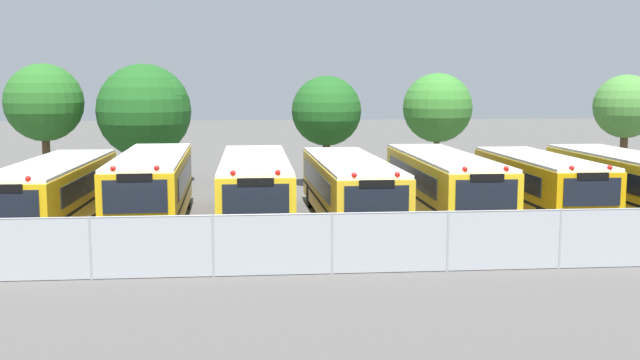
{
  "coord_description": "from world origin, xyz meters",
  "views": [
    {
      "loc": [
        -3.78,
        -28.19,
        5.26
      ],
      "look_at": [
        -1.17,
        0.0,
        1.6
      ],
      "focal_mm": 42.06,
      "sensor_mm": 36.0,
      "label": 1
    }
  ],
  "objects": [
    {
      "name": "tree_2",
      "position": [
        0.1,
        9.68,
        3.82
      ],
      "size": [
        3.55,
        3.55,
        5.65
      ],
      "color": "#4C3823",
      "rests_on": "ground_plane"
    },
    {
      "name": "chainlink_fence",
      "position": [
        0.05,
        -8.02,
        0.9
      ],
      "size": [
        29.44,
        0.07,
        1.74
      ],
      "color": "#9EA0A3",
      "rests_on": "ground_plane"
    },
    {
      "name": "tree_3",
      "position": [
        6.37,
        11.88,
        4.0
      ],
      "size": [
        3.76,
        3.76,
        5.82
      ],
      "color": "#4C3823",
      "rests_on": "ground_plane"
    },
    {
      "name": "school_bus_3",
      "position": [
        -0.06,
        -0.17,
        1.34
      ],
      "size": [
        2.79,
        11.11,
        2.54
      ],
      "rotation": [
        0.0,
        0.0,
        3.17
      ],
      "color": "yellow",
      "rests_on": "ground_plane"
    },
    {
      "name": "school_bus_6",
      "position": [
        11.1,
        -0.03,
        1.37
      ],
      "size": [
        2.67,
        10.5,
        2.61
      ],
      "rotation": [
        0.0,
        0.0,
        3.15
      ],
      "color": "yellow",
      "rests_on": "ground_plane"
    },
    {
      "name": "school_bus_1",
      "position": [
        -7.48,
        0.08,
        1.45
      ],
      "size": [
        2.73,
        10.65,
        2.76
      ],
      "rotation": [
        0.0,
        0.0,
        3.17
      ],
      "color": "yellow",
      "rests_on": "ground_plane"
    },
    {
      "name": "school_bus_4",
      "position": [
        3.68,
        0.16,
        1.39
      ],
      "size": [
        2.56,
        10.9,
        2.63
      ],
      "rotation": [
        0.0,
        0.0,
        3.14
      ],
      "color": "yellow",
      "rests_on": "ground_plane"
    },
    {
      "name": "school_bus_2",
      "position": [
        -3.65,
        -0.05,
        1.39
      ],
      "size": [
        2.58,
        11.14,
        2.63
      ],
      "rotation": [
        0.0,
        0.0,
        3.14
      ],
      "color": "yellow",
      "rests_on": "ground_plane"
    },
    {
      "name": "school_bus_5",
      "position": [
        7.46,
        -0.03,
        1.35
      ],
      "size": [
        2.5,
        9.3,
        2.56
      ],
      "rotation": [
        0.0,
        0.0,
        3.14
      ],
      "color": "#EAA80C",
      "rests_on": "ground_plane"
    },
    {
      "name": "tree_1",
      "position": [
        -9.15,
        11.52,
        3.92
      ],
      "size": [
        4.89,
        4.89,
        6.28
      ],
      "color": "#4C3823",
      "rests_on": "ground_plane"
    },
    {
      "name": "tree_0",
      "position": [
        -14.53,
        11.84,
        4.33
      ],
      "size": [
        4.02,
        4.02,
        6.29
      ],
      "color": "#4C3823",
      "rests_on": "ground_plane"
    },
    {
      "name": "ground_plane",
      "position": [
        0.0,
        0.0,
        0.0
      ],
      "size": [
        160.0,
        160.0,
        0.0
      ],
      "primitive_type": "plane",
      "color": "#514F4C"
    },
    {
      "name": "school_bus_0",
      "position": [
        -11.0,
        -0.22,
        1.34
      ],
      "size": [
        2.72,
        10.88,
        2.53
      ],
      "rotation": [
        0.0,
        0.0,
        3.12
      ],
      "color": "yellow",
      "rests_on": "ground_plane"
    },
    {
      "name": "tree_4",
      "position": [
        15.71,
        9.36,
        4.04
      ],
      "size": [
        3.31,
        3.31,
        5.72
      ],
      "color": "#4C3823",
      "rests_on": "ground_plane"
    }
  ]
}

